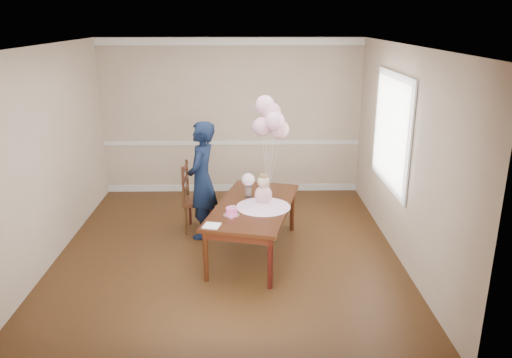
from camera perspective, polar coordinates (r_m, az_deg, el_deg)
name	(u,v)px	position (r m, az deg, el deg)	size (l,w,h in m)	color
floor	(228,252)	(6.80, -3.22, -8.35)	(4.50, 5.00, 0.00)	black
ceiling	(224,45)	(6.10, -3.68, 14.99)	(4.50, 5.00, 0.02)	white
wall_back	(232,118)	(8.75, -2.81, 7.03)	(4.50, 0.02, 2.70)	tan
wall_front	(214,240)	(3.97, -4.80, -6.98)	(4.50, 0.02, 2.70)	tan
wall_left	(47,157)	(6.79, -22.77, 2.37)	(0.02, 5.00, 2.70)	tan
wall_right	(403,155)	(6.62, 16.44, 2.67)	(0.02, 5.00, 2.70)	tan
chair_rail_trim	(232,143)	(8.84, -2.77, 4.16)	(4.50, 0.02, 0.07)	silver
crown_molding	(230,41)	(8.59, -2.95, 15.43)	(4.50, 0.02, 0.12)	white
baseboard_trim	(233,188)	(9.08, -2.69, -1.00)	(4.50, 0.02, 0.12)	silver
window_frame	(392,131)	(7.03, 15.23, 5.33)	(0.02, 1.66, 1.56)	silver
window_blinds	(390,131)	(7.03, 15.09, 5.34)	(0.01, 1.50, 1.40)	silver
dining_table_top	(254,206)	(6.51, -0.28, -3.12)	(0.93, 1.85, 0.05)	black
table_apron	(254,211)	(6.54, -0.28, -3.69)	(0.83, 1.76, 0.09)	black
table_leg_fl	(206,256)	(6.00, -5.76, -8.79)	(0.06, 0.06, 0.65)	black
table_leg_fr	(270,263)	(5.82, 1.64, -9.58)	(0.06, 0.06, 0.65)	black
table_leg_bl	(241,206)	(7.49, -1.74, -3.06)	(0.06, 0.06, 0.65)	black
table_leg_br	(292,210)	(7.35, 4.16, -3.53)	(0.06, 0.06, 0.65)	black
baby_skirt	(263,203)	(6.42, 0.84, -2.79)	(0.70, 0.70, 0.09)	#F0B1D9
baby_torso	(263,194)	(6.37, 0.85, -1.77)	(0.22, 0.22, 0.22)	pink
baby_head	(263,181)	(6.32, 0.85, -0.27)	(0.16, 0.16, 0.16)	#D2B391
baby_hair	(263,177)	(6.30, 0.86, 0.21)	(0.11, 0.11, 0.11)	brown
cake_platter	(232,215)	(6.17, -2.82, -4.12)	(0.20, 0.20, 0.01)	silver
birthday_cake	(231,211)	(6.15, -2.82, -3.69)	(0.14, 0.14, 0.09)	#E8499B
cake_flower_a	(231,207)	(6.13, -2.83, -3.17)	(0.03, 0.03, 0.03)	silver
cake_flower_b	(234,206)	(6.14, -2.54, -3.12)	(0.03, 0.03, 0.03)	silver
rose_vase_near	(248,191)	(6.76, -0.91, -1.43)	(0.09, 0.09, 0.15)	white
roses_near	(248,180)	(6.71, -0.91, -0.09)	(0.18, 0.18, 0.18)	silver
napkin	(212,226)	(5.88, -5.08, -5.32)	(0.19, 0.19, 0.01)	white
balloon_weight	(268,192)	(6.95, 1.39, -1.45)	(0.04, 0.04, 0.02)	silver
balloon_a	(262,127)	(6.72, 0.67, 6.00)	(0.26, 0.26, 0.26)	#DF9EB4
balloon_b	(275,121)	(6.62, 2.17, 6.63)	(0.26, 0.26, 0.26)	#FFB4D5
balloon_c	(271,112)	(6.75, 1.77, 7.66)	(0.26, 0.26, 0.26)	#DA9AAD
balloon_d	(265,105)	(6.77, 1.03, 8.49)	(0.26, 0.26, 0.26)	#FFB4D4
balloon_e	(280,130)	(6.75, 2.73, 5.65)	(0.26, 0.26, 0.26)	#FFB4C4
balloon_ribbon_a	(265,165)	(6.84, 1.04, 1.66)	(0.00, 0.00, 0.78)	white
balloon_ribbon_b	(271,162)	(6.78, 1.77, 1.93)	(0.00, 0.00, 0.87)	white
balloon_ribbon_c	(270,157)	(6.84, 1.58, 2.48)	(0.00, 0.00, 0.96)	silver
balloon_ribbon_d	(267,154)	(6.85, 1.21, 2.89)	(0.00, 0.00, 1.06)	white
balloon_ribbon_e	(274,166)	(6.86, 2.05, 1.50)	(0.00, 0.00, 0.73)	silver
dining_chair_seat	(200,201)	(7.37, -6.44, -2.49)	(0.44, 0.44, 0.05)	#3D1E10
chair_leg_fl	(186,220)	(7.31, -7.98, -4.70)	(0.04, 0.04, 0.43)	#361F0E
chair_leg_fr	(211,221)	(7.26, -5.16, -4.76)	(0.04, 0.04, 0.43)	#3E1711
chair_leg_bl	(190,211)	(7.64, -7.54, -3.65)	(0.04, 0.04, 0.43)	#35120E
chair_leg_br	(214,211)	(7.59, -4.84, -3.70)	(0.04, 0.04, 0.43)	#371F0F
chair_back_post_l	(183,186)	(7.13, -8.32, -0.79)	(0.04, 0.04, 0.56)	#371D0F
chair_back_post_r	(187,178)	(7.47, -7.86, 0.11)	(0.04, 0.04, 0.56)	#391E0F
chair_slat_low	(186,190)	(7.34, -8.04, -1.22)	(0.03, 0.40, 0.05)	#381D0F
chair_slat_mid	(185,179)	(7.29, -8.10, -0.03)	(0.03, 0.40, 0.05)	black
chair_slat_top	(185,169)	(7.24, -8.15, 1.18)	(0.03, 0.40, 0.05)	#3E1811
woman	(202,180)	(7.03, -6.20, -0.15)	(0.61, 0.41, 1.68)	black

